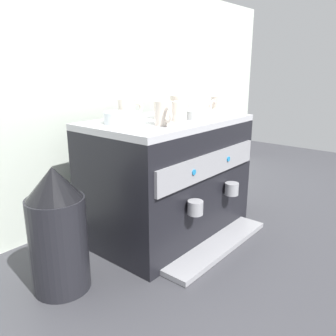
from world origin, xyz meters
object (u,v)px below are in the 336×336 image
at_px(ceramic_cup_3, 164,113).
at_px(coffee_grinder, 57,231).
at_px(ceramic_cup_0, 218,105).
at_px(ceramic_cup_5, 128,109).
at_px(ceramic_cup_1, 179,105).
at_px(milk_pitcher, 231,191).
at_px(ceramic_cup_4, 165,110).
at_px(ceramic_bowl_1, 121,118).
at_px(espresso_machine, 169,177).
at_px(ceramic_cup_2, 178,111).
at_px(ceramic_bowl_0, 201,115).

distance_m(ceramic_cup_3, coffee_grinder, 0.53).
height_order(ceramic_cup_0, ceramic_cup_5, same).
bearing_deg(ceramic_cup_1, milk_pitcher, -12.28).
height_order(ceramic_cup_4, coffee_grinder, ceramic_cup_4).
xyz_separation_m(ceramic_cup_3, coffee_grinder, (-0.40, 0.10, -0.33)).
height_order(ceramic_bowl_1, milk_pitcher, ceramic_bowl_1).
bearing_deg(ceramic_cup_4, coffee_grinder, -178.99).
relative_size(ceramic_cup_0, ceramic_cup_3, 1.07).
bearing_deg(ceramic_bowl_1, ceramic_cup_0, -16.62).
bearing_deg(ceramic_cup_5, coffee_grinder, -165.09).
height_order(espresso_machine, milk_pitcher, espresso_machine).
distance_m(ceramic_cup_0, ceramic_cup_3, 0.38).
relative_size(ceramic_cup_4, ceramic_cup_5, 1.10).
distance_m(espresso_machine, ceramic_bowl_1, 0.34).
distance_m(ceramic_cup_0, coffee_grinder, 0.85).
distance_m(ceramic_cup_5, ceramic_bowl_1, 0.11).
relative_size(espresso_machine, ceramic_cup_5, 6.46).
height_order(espresso_machine, ceramic_cup_5, ceramic_cup_5).
bearing_deg(ceramic_cup_5, ceramic_bowl_1, -146.03).
xyz_separation_m(espresso_machine, ceramic_cup_4, (-0.01, 0.02, 0.28)).
relative_size(espresso_machine, milk_pitcher, 5.55).
xyz_separation_m(ceramic_cup_2, ceramic_cup_3, (-0.11, -0.03, 0.00)).
relative_size(ceramic_cup_0, ceramic_bowl_1, 0.82).
height_order(ceramic_cup_4, milk_pitcher, ceramic_cup_4).
xyz_separation_m(ceramic_cup_0, ceramic_cup_4, (-0.25, 0.09, -0.01)).
xyz_separation_m(ceramic_cup_0, ceramic_bowl_0, (-0.17, -0.03, -0.02)).
xyz_separation_m(ceramic_cup_2, milk_pitcher, (0.49, 0.02, -0.46)).
bearing_deg(coffee_grinder, ceramic_cup_2, -7.75).
distance_m(ceramic_cup_4, ceramic_bowl_1, 0.20).
height_order(ceramic_cup_2, coffee_grinder, ceramic_cup_2).
relative_size(ceramic_cup_5, milk_pitcher, 0.86).
height_order(ceramic_bowl_1, coffee_grinder, ceramic_bowl_1).
relative_size(ceramic_cup_3, ceramic_cup_4, 0.85).
relative_size(ceramic_cup_1, ceramic_bowl_0, 0.93).
relative_size(ceramic_cup_2, ceramic_cup_3, 0.96).
xyz_separation_m(ceramic_cup_2, coffee_grinder, (-0.51, 0.07, -0.33)).
distance_m(ceramic_cup_1, ceramic_bowl_0, 0.15).
relative_size(ceramic_cup_2, milk_pitcher, 0.77).
bearing_deg(ceramic_cup_4, ceramic_cup_2, -102.54).
xyz_separation_m(ceramic_cup_0, ceramic_cup_5, (-0.35, 0.19, 0.00)).
xyz_separation_m(ceramic_bowl_1, milk_pitcher, (0.67, -0.10, -0.45)).
bearing_deg(milk_pitcher, ceramic_cup_0, -171.40).
bearing_deg(ceramic_bowl_0, ceramic_cup_0, 10.09).
height_order(ceramic_cup_5, ceramic_bowl_1, ceramic_cup_5).
relative_size(ceramic_bowl_1, coffee_grinder, 0.31).
bearing_deg(ceramic_cup_4, milk_pitcher, -6.75).
relative_size(ceramic_cup_1, ceramic_cup_2, 1.21).
relative_size(espresso_machine, ceramic_cup_0, 6.47).
bearing_deg(ceramic_cup_1, ceramic_cup_2, -144.31).
bearing_deg(ceramic_cup_4, ceramic_cup_1, 9.73).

